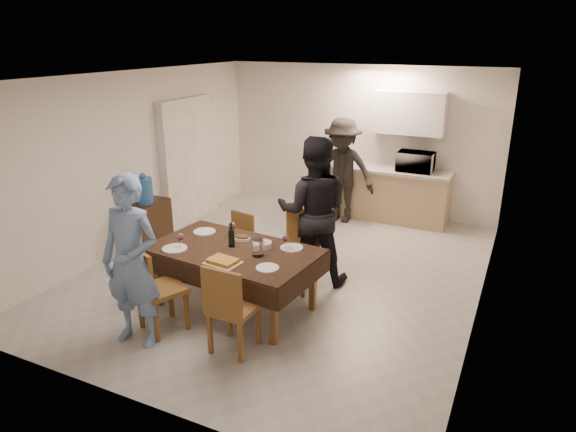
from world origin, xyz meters
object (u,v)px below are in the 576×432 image
(water_jug, at_px, (144,191))
(savoury_tart, at_px, (223,261))
(person_near, at_px, (131,262))
(console, at_px, (147,225))
(water_pitcher, at_px, (258,248))
(wine_bottle, at_px, (231,235))
(microwave, at_px, (416,162))
(person_kitchen, at_px, (342,171))
(dining_table, at_px, (233,252))
(person_far, at_px, (313,211))

(water_jug, bearing_deg, savoury_tart, -32.02)
(savoury_tart, bearing_deg, person_near, -134.13)
(savoury_tart, bearing_deg, console, 147.98)
(water_pitcher, bearing_deg, savoury_tart, -127.15)
(wine_bottle, bearing_deg, console, 155.00)
(console, height_order, water_jug, water_jug)
(water_pitcher, bearing_deg, console, 156.64)
(microwave, bearing_deg, person_near, 70.13)
(console, relative_size, wine_bottle, 2.58)
(person_kitchen, bearing_deg, savoury_tart, -89.82)
(console, xyz_separation_m, person_near, (1.61, -2.09, 0.56))
(person_near, bearing_deg, person_kitchen, 77.06)
(microwave, height_order, person_kitchen, person_kitchen)
(dining_table, bearing_deg, water_pitcher, -2.48)
(savoury_tart, xyz_separation_m, microwave, (1.12, 4.23, 0.30))
(microwave, relative_size, person_far, 0.31)
(water_pitcher, height_order, savoury_tart, water_pitcher)
(console, bearing_deg, person_near, -52.26)
(dining_table, relative_size, person_near, 1.11)
(savoury_tart, bearing_deg, water_pitcher, 52.85)
(dining_table, distance_m, person_far, 1.21)
(water_jug, xyz_separation_m, person_far, (2.71, 0.01, 0.07))
(microwave, bearing_deg, person_kitchen, 21.63)
(savoury_tart, bearing_deg, person_kitchen, 90.18)
(console, height_order, microwave, microwave)
(dining_table, xyz_separation_m, savoury_tart, (0.10, -0.38, 0.06))
(water_pitcher, bearing_deg, dining_table, 171.87)
(console, distance_m, wine_bottle, 2.40)
(water_pitcher, distance_m, person_kitchen, 3.46)
(savoury_tart, relative_size, person_kitchen, 0.20)
(wine_bottle, distance_m, savoury_tart, 0.47)
(dining_table, xyz_separation_m, console, (-2.16, 1.04, -0.37))
(dining_table, xyz_separation_m, wine_bottle, (-0.05, 0.05, 0.18))
(water_jug, xyz_separation_m, person_near, (1.61, -2.09, 0.02))
(water_pitcher, bearing_deg, person_near, -131.99)
(microwave, bearing_deg, dining_table, 72.40)
(water_jug, relative_size, water_pitcher, 2.06)
(person_near, xyz_separation_m, person_kitchen, (0.64, 4.45, -0.01))
(dining_table, relative_size, water_jug, 5.16)
(console, height_order, water_pitcher, water_pitcher)
(water_pitcher, xyz_separation_m, savoury_tart, (-0.25, -0.33, -0.07))
(water_pitcher, bearing_deg, wine_bottle, 165.96)
(water_jug, xyz_separation_m, person_kitchen, (2.25, 2.37, 0.00))
(wine_bottle, height_order, water_pitcher, wine_bottle)
(dining_table, relative_size, water_pitcher, 10.64)
(dining_table, relative_size, savoury_tart, 5.56)
(dining_table, height_order, water_jug, water_jug)
(person_near, distance_m, person_far, 2.37)
(console, bearing_deg, person_far, 0.29)
(water_jug, relative_size, microwave, 0.66)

